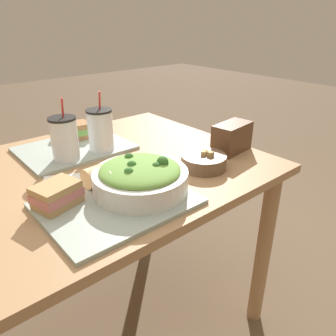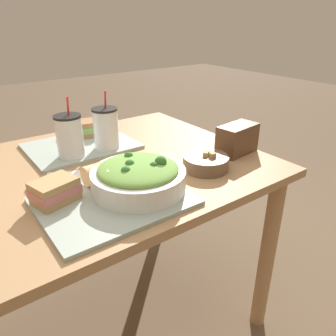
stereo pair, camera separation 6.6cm
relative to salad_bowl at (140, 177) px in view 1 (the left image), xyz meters
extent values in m
plane|color=brown|center=(-0.06, 0.24, -0.80)|extent=(12.00, 12.00, 0.00)
cube|color=#A37A51|center=(-0.06, 0.24, -0.07)|extent=(1.21, 0.89, 0.03)
cylinder|color=#A37A51|center=(0.49, -0.14, -0.44)|extent=(0.06, 0.06, 0.72)
cylinder|color=#A37A51|center=(0.49, 0.63, -0.44)|extent=(0.06, 0.06, 0.72)
cube|color=#99A89E|center=(-0.09, -0.01, -0.05)|extent=(0.40, 0.31, 0.01)
cube|color=#99A89E|center=(0.01, 0.45, -0.05)|extent=(0.40, 0.31, 0.01)
cylinder|color=white|center=(0.00, 0.00, -0.01)|extent=(0.28, 0.28, 0.06)
ellipsoid|color=#6B9E42|center=(0.00, 0.00, 0.02)|extent=(0.23, 0.23, 0.04)
sphere|color=#38702D|center=(0.06, -0.03, 0.04)|extent=(0.03, 0.03, 0.03)
sphere|color=#38702D|center=(0.03, -0.04, 0.04)|extent=(0.02, 0.02, 0.02)
sphere|color=#38702D|center=(0.01, 0.06, 0.04)|extent=(0.03, 0.03, 0.03)
sphere|color=#38702D|center=(-0.02, 0.01, 0.04)|extent=(0.03, 0.03, 0.03)
sphere|color=#427F38|center=(-0.05, -0.02, 0.04)|extent=(0.03, 0.03, 0.03)
cube|color=beige|center=(0.02, -0.03, 0.03)|extent=(0.04, 0.03, 0.01)
cube|color=beige|center=(0.02, -0.06, 0.03)|extent=(0.05, 0.05, 0.01)
cube|color=beige|center=(-0.07, 0.02, 0.03)|extent=(0.05, 0.05, 0.01)
cylinder|color=brown|center=(0.27, 0.00, -0.03)|extent=(0.15, 0.15, 0.05)
cylinder|color=#5B2D19|center=(0.27, 0.00, -0.01)|extent=(0.14, 0.14, 0.01)
cube|color=tan|center=(0.27, 0.01, 0.00)|extent=(0.02, 0.02, 0.02)
cube|color=tan|center=(0.28, -0.01, 0.00)|extent=(0.02, 0.02, 0.02)
cube|color=tan|center=(0.28, 0.01, 0.00)|extent=(0.02, 0.02, 0.02)
cube|color=tan|center=(-0.22, 0.08, -0.03)|extent=(0.13, 0.11, 0.02)
cube|color=#C1706B|center=(-0.22, 0.08, -0.01)|extent=(0.14, 0.12, 0.02)
cube|color=tan|center=(-0.22, 0.08, 0.01)|extent=(0.13, 0.11, 0.02)
cylinder|color=#DBBC84|center=(-0.05, 0.11, -0.01)|extent=(0.14, 0.07, 0.06)
cylinder|color=beige|center=(0.02, 0.11, -0.01)|extent=(0.01, 0.06, 0.06)
cube|color=olive|center=(0.05, 0.54, -0.03)|extent=(0.13, 0.11, 0.02)
cube|color=#6B9E47|center=(0.05, 0.54, -0.01)|extent=(0.13, 0.11, 0.02)
cube|color=olive|center=(0.05, 0.54, 0.01)|extent=(0.13, 0.11, 0.02)
cylinder|color=#DBBC84|center=(0.06, 0.57, -0.01)|extent=(0.14, 0.10, 0.06)
cylinder|color=beige|center=(0.11, 0.55, -0.01)|extent=(0.02, 0.06, 0.06)
cylinder|color=silver|center=(-0.06, 0.36, 0.03)|extent=(0.09, 0.09, 0.14)
cylinder|color=black|center=(-0.06, 0.36, 0.02)|extent=(0.08, 0.08, 0.12)
cylinder|color=black|center=(-0.06, 0.36, 0.11)|extent=(0.10, 0.10, 0.01)
cylinder|color=red|center=(-0.06, 0.36, 0.14)|extent=(0.01, 0.02, 0.07)
cylinder|color=silver|center=(0.08, 0.36, 0.03)|extent=(0.09, 0.09, 0.15)
cylinder|color=#701E47|center=(0.08, 0.36, 0.02)|extent=(0.08, 0.08, 0.12)
cylinder|color=black|center=(0.08, 0.36, 0.11)|extent=(0.10, 0.10, 0.01)
cylinder|color=red|center=(0.08, 0.36, 0.14)|extent=(0.01, 0.02, 0.07)
cube|color=brown|center=(0.46, 0.05, 0.00)|extent=(0.17, 0.10, 0.11)
cube|color=white|center=(-0.14, 0.22, -0.05)|extent=(0.16, 0.14, 0.00)
camera|label=1|loc=(-0.49, -0.69, 0.42)|focal=35.00mm
camera|label=2|loc=(-0.43, -0.73, 0.42)|focal=35.00mm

